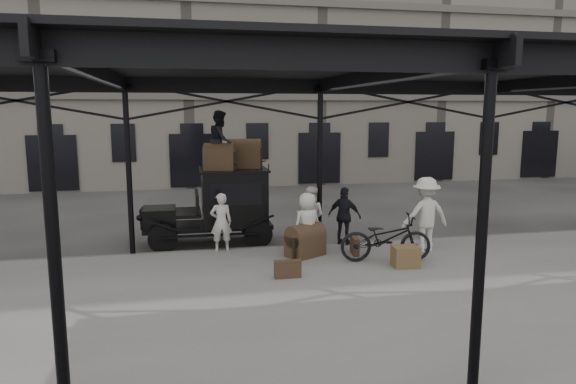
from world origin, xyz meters
name	(u,v)px	position (x,y,z in m)	size (l,w,h in m)	color
ground	(340,270)	(0.00, 0.00, 0.00)	(120.00, 120.00, 0.00)	#383533
platform	(370,297)	(0.00, -2.00, 0.07)	(28.00, 8.00, 0.15)	slate
canopy	(370,70)	(0.00, -1.72, 4.60)	(22.50, 9.00, 4.74)	black
building_frontage	(246,53)	(0.00, 18.00, 7.00)	(64.00, 8.00, 14.00)	slate
taxi	(223,203)	(-2.57, 3.12, 1.20)	(3.65, 1.55, 2.18)	black
porter_left	(221,222)	(-2.72, 1.80, 0.93)	(0.57, 0.37, 1.55)	beige
porter_midleft	(310,216)	(-0.31, 1.80, 0.98)	(0.80, 0.63, 1.66)	beige
porter_centre	(307,224)	(-0.58, 0.99, 0.96)	(0.79, 0.51, 1.61)	beige
porter_official	(344,216)	(0.66, 1.80, 0.95)	(0.94, 0.39, 1.60)	black
porter_right	(426,214)	(2.53, 0.73, 1.13)	(1.27, 0.73, 1.96)	beige
bicycle	(386,238)	(1.16, 0.04, 0.73)	(0.77, 2.22, 1.17)	black
porter_roof	(221,140)	(-2.60, 3.02, 3.00)	(0.80, 0.62, 1.64)	black
steamer_trunk_roof_near	(220,159)	(-2.65, 2.87, 2.49)	(0.85, 0.52, 0.62)	#482F21
steamer_trunk_roof_far	(245,156)	(-1.90, 3.32, 2.53)	(0.95, 0.58, 0.69)	#482F21
steamer_trunk_platform	(305,242)	(-0.66, 0.89, 0.50)	(0.95, 0.58, 0.70)	#482F21
wicker_hamper	(405,257)	(1.45, -0.49, 0.40)	(0.60, 0.45, 0.50)	brown
suitcase_upright	(355,245)	(0.64, 0.82, 0.38)	(0.15, 0.60, 0.45)	#482F21
suitcase_flat	(288,269)	(-1.45, -0.73, 0.35)	(0.60, 0.15, 0.40)	#482F21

